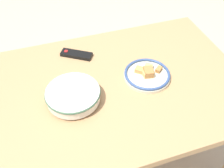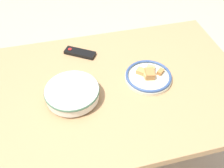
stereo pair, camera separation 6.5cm
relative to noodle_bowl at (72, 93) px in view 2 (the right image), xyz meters
The scene contains 5 objects.
ground_plane 0.81m from the noodle_bowl, 10.85° to the left, with size 8.00×8.00×0.00m, color #B7A88E.
dining_table 0.23m from the noodle_bowl, 10.85° to the left, with size 1.42×0.92×0.75m.
noodle_bowl is the anchor object (origin of this frame).
food_plate 0.40m from the noodle_bowl, ahead, with size 0.25×0.25×0.05m.
tv_remote 0.34m from the noodle_bowl, 75.06° to the left, with size 0.18×0.15×0.02m.
Camera 2 is at (-0.22, -0.90, 1.71)m, focal length 42.00 mm.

